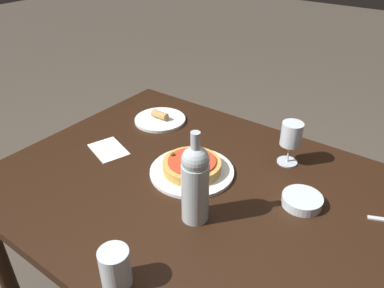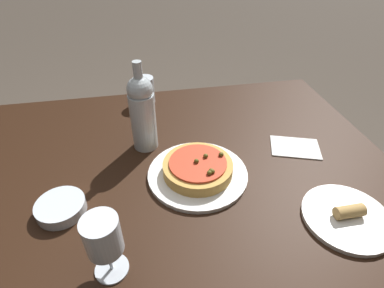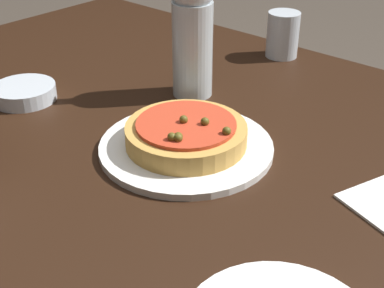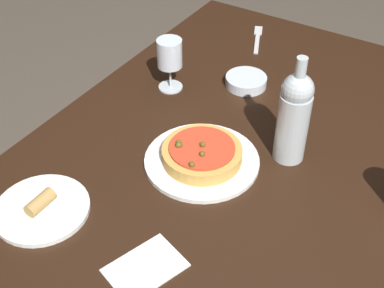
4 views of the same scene
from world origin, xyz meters
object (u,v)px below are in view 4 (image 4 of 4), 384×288
at_px(dining_table, 237,170).
at_px(wine_bottle, 294,116).
at_px(pizza, 202,153).
at_px(side_plate, 42,208).
at_px(side_bowl, 246,81).
at_px(wine_glass, 170,55).
at_px(dinner_plate, 202,161).
at_px(fork, 258,38).

height_order(dining_table, wine_bottle, wine_bottle).
relative_size(pizza, side_plate, 0.92).
distance_m(pizza, side_bowl, 0.37).
relative_size(wine_bottle, side_bowl, 2.33).
xyz_separation_m(pizza, wine_glass, (-0.24, -0.25, 0.08)).
bearing_deg(side_bowl, pizza, 10.28).
distance_m(dinner_plate, wine_bottle, 0.25).
height_order(wine_glass, side_bowl, wine_glass).
relative_size(side_bowl, side_plate, 0.57).
bearing_deg(fork, wine_glass, 144.55).
height_order(dinner_plate, fork, dinner_plate).
relative_size(dining_table, side_bowl, 11.58).
bearing_deg(pizza, wine_glass, -133.34).
relative_size(wine_bottle, side_plate, 1.33).
distance_m(wine_bottle, side_bowl, 0.35).
bearing_deg(fork, wine_bottle, -169.72).
bearing_deg(dining_table, side_plate, -31.57).
height_order(dinner_plate, pizza, pizza).
bearing_deg(fork, side_bowl, 176.21).
height_order(dining_table, pizza, pizza).
bearing_deg(side_bowl, side_plate, -12.60).
bearing_deg(side_plate, side_bowl, 167.40).
bearing_deg(wine_glass, pizza, 46.66).
height_order(pizza, side_bowl, pizza).
relative_size(pizza, side_bowl, 1.62).
bearing_deg(fork, dinner_plate, 170.97).
relative_size(pizza, wine_glass, 1.26).
relative_size(dinner_plate, wine_glass, 1.81).
relative_size(dining_table, wine_glass, 8.98).
bearing_deg(dining_table, fork, -158.30).
bearing_deg(wine_bottle, dinner_plate, -51.37).
xyz_separation_m(wine_glass, fork, (-0.40, 0.09, -0.11)).
relative_size(dinner_plate, fork, 1.62).
relative_size(dinner_plate, side_plate, 1.33).
bearing_deg(wine_bottle, wine_glass, -103.21).
bearing_deg(wine_bottle, fork, -146.24).
relative_size(pizza, fork, 1.12).
xyz_separation_m(dining_table, side_bowl, (-0.26, -0.11, 0.10)).
xyz_separation_m(dining_table, fork, (-0.53, -0.21, 0.09)).
height_order(wine_glass, fork, wine_glass).
bearing_deg(wine_bottle, pizza, -51.34).
distance_m(side_bowl, side_plate, 0.71).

